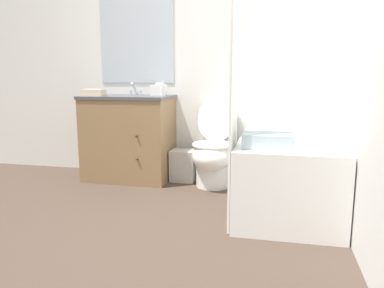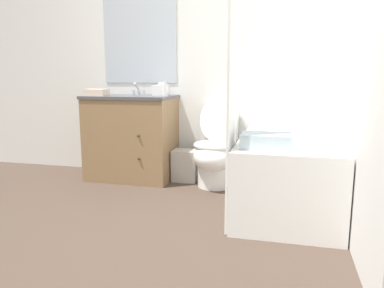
% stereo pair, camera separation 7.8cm
% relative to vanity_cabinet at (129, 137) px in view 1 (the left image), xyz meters
% --- Properties ---
extents(ground_plane, '(14.00, 14.00, 0.00)m').
position_rel_vanity_cabinet_xyz_m(ground_plane, '(0.74, -1.44, -0.43)').
color(ground_plane, '#47382D').
extents(wall_back, '(8.00, 0.06, 2.50)m').
position_rel_vanity_cabinet_xyz_m(wall_back, '(0.73, 0.30, 0.82)').
color(wall_back, silver).
rests_on(wall_back, ground_plane).
extents(wall_right, '(0.05, 2.71, 2.50)m').
position_rel_vanity_cabinet_xyz_m(wall_right, '(1.93, -0.58, 0.82)').
color(wall_right, silver).
rests_on(wall_right, ground_plane).
extents(vanity_cabinet, '(0.85, 0.58, 0.84)m').
position_rel_vanity_cabinet_xyz_m(vanity_cabinet, '(0.00, 0.00, 0.00)').
color(vanity_cabinet, olive).
rests_on(vanity_cabinet, ground_plane).
extents(sink_faucet, '(0.14, 0.12, 0.12)m').
position_rel_vanity_cabinet_xyz_m(sink_faucet, '(-0.00, 0.19, 0.44)').
color(sink_faucet, silver).
rests_on(sink_faucet, vanity_cabinet).
extents(toilet, '(0.37, 0.63, 0.82)m').
position_rel_vanity_cabinet_xyz_m(toilet, '(0.87, -0.07, -0.10)').
color(toilet, white).
rests_on(toilet, ground_plane).
extents(bathtub, '(0.73, 1.47, 0.56)m').
position_rel_vanity_cabinet_xyz_m(bathtub, '(1.53, -0.46, -0.15)').
color(bathtub, white).
rests_on(bathtub, ground_plane).
extents(shower_curtain, '(0.02, 0.37, 1.91)m').
position_rel_vanity_cabinet_xyz_m(shower_curtain, '(1.15, -0.99, 0.53)').
color(shower_curtain, white).
rests_on(shower_curtain, ground_plane).
extents(wastebasket, '(0.24, 0.21, 0.31)m').
position_rel_vanity_cabinet_xyz_m(wastebasket, '(0.55, 0.03, -0.28)').
color(wastebasket, '#B7B2A8').
rests_on(wastebasket, ground_plane).
extents(tissue_box, '(0.13, 0.15, 0.12)m').
position_rel_vanity_cabinet_xyz_m(tissue_box, '(0.28, 0.09, 0.46)').
color(tissue_box, white).
rests_on(tissue_box, vanity_cabinet).
extents(soap_dispenser, '(0.05, 0.05, 0.14)m').
position_rel_vanity_cabinet_xyz_m(soap_dispenser, '(0.35, 0.01, 0.47)').
color(soap_dispenser, white).
rests_on(soap_dispenser, vanity_cabinet).
extents(hand_towel_folded, '(0.21, 0.14, 0.06)m').
position_rel_vanity_cabinet_xyz_m(hand_towel_folded, '(-0.28, -0.17, 0.44)').
color(hand_towel_folded, beige).
rests_on(hand_towel_folded, vanity_cabinet).
extents(bath_towel_folded, '(0.33, 0.24, 0.10)m').
position_rel_vanity_cabinet_xyz_m(bath_towel_folded, '(1.38, -0.97, 0.17)').
color(bath_towel_folded, silver).
rests_on(bath_towel_folded, bathtub).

